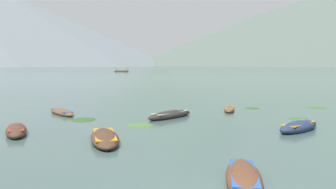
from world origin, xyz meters
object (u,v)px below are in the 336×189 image
(rowboat_3, at_px, (16,131))
(rowboat_4, at_px, (62,112))
(rowboat_6, at_px, (170,115))
(rowboat_10, at_px, (229,109))
(ferry_0, at_px, (122,71))
(rowboat_2, at_px, (244,178))
(rowboat_0, at_px, (105,138))
(rowboat_9, at_px, (299,127))

(rowboat_3, bearing_deg, rowboat_4, 87.83)
(rowboat_6, relative_size, rowboat_10, 1.32)
(rowboat_3, height_order, ferry_0, ferry_0)
(rowboat_4, bearing_deg, rowboat_10, 6.80)
(rowboat_3, bearing_deg, rowboat_2, -37.23)
(rowboat_6, bearing_deg, rowboat_2, -81.67)
(rowboat_0, bearing_deg, rowboat_9, 14.28)
(rowboat_0, height_order, rowboat_6, rowboat_6)
(rowboat_4, height_order, rowboat_6, rowboat_6)
(rowboat_0, xyz_separation_m, rowboat_3, (-5.23, 1.99, 0.01))
(rowboat_10, bearing_deg, rowboat_3, -145.81)
(rowboat_3, height_order, rowboat_6, rowboat_3)
(rowboat_9, bearing_deg, rowboat_10, 105.80)
(rowboat_9, xyz_separation_m, rowboat_10, (-2.42, 8.54, -0.06))
(rowboat_2, distance_m, rowboat_3, 13.51)
(rowboat_10, relative_size, ferry_0, 0.43)
(ferry_0, bearing_deg, rowboat_9, -79.93)
(rowboat_4, height_order, rowboat_9, rowboat_9)
(rowboat_0, xyz_separation_m, rowboat_9, (10.90, 2.77, 0.02))
(rowboat_10, bearing_deg, ferry_0, 99.76)
(rowboat_4, bearing_deg, ferry_0, 95.08)
(ferry_0, bearing_deg, rowboat_0, -83.60)
(rowboat_2, height_order, rowboat_10, rowboat_2)
(rowboat_4, height_order, rowboat_10, rowboat_4)
(rowboat_0, height_order, rowboat_3, rowboat_3)
(rowboat_9, distance_m, ferry_0, 174.31)
(rowboat_9, bearing_deg, rowboat_2, -120.99)
(rowboat_4, relative_size, rowboat_6, 0.93)
(rowboat_0, xyz_separation_m, rowboat_2, (5.52, -6.18, -0.01))
(rowboat_0, xyz_separation_m, ferry_0, (-19.57, 174.40, 0.25))
(rowboat_3, xyz_separation_m, rowboat_9, (16.13, 0.78, 0.02))
(rowboat_2, xyz_separation_m, rowboat_4, (-10.46, 15.89, -0.03))
(rowboat_2, distance_m, rowboat_10, 17.74)
(rowboat_6, relative_size, rowboat_9, 1.14)
(rowboat_0, height_order, rowboat_10, rowboat_0)
(rowboat_3, bearing_deg, rowboat_0, -20.85)
(rowboat_3, height_order, rowboat_10, rowboat_3)
(rowboat_2, height_order, rowboat_6, rowboat_6)
(rowboat_0, relative_size, rowboat_4, 1.20)
(rowboat_2, bearing_deg, ferry_0, 97.91)
(rowboat_9, bearing_deg, rowboat_4, 156.35)
(rowboat_4, distance_m, rowboat_6, 8.61)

